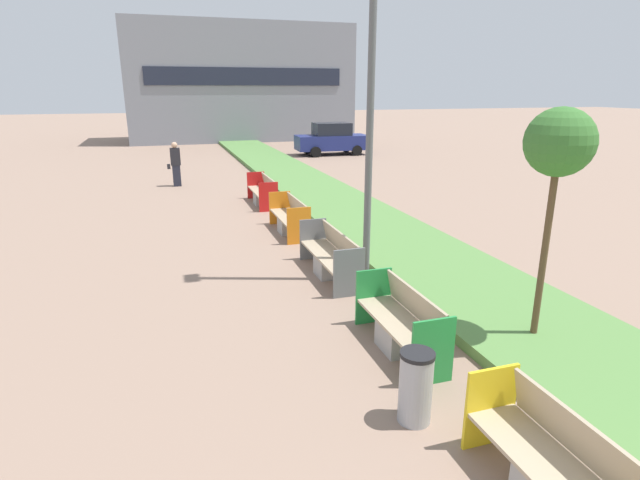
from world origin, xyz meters
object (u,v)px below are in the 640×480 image
object	(u,v)px
bench_red_frame	(263,194)
street_lamp_post	(372,39)
pedestrian_walking	(176,164)
bench_grey_frame	(331,259)
parked_car_distant	(332,139)
litter_bin	(416,387)
bench_yellow_frame	(560,479)
bench_orange_frame	(290,220)
sapling_tree_near	(559,146)
bench_green_frame	(401,327)

from	to	relation	value
bench_red_frame	street_lamp_post	size ratio (longest dim) A/B	0.26
pedestrian_walking	street_lamp_post	bearing A→B (deg)	-74.61
bench_grey_frame	parked_car_distant	distance (m)	20.16
litter_bin	street_lamp_post	xyz separation A→B (m)	(1.22, 4.40, 4.16)
bench_yellow_frame	bench_orange_frame	distance (m)	9.83
bench_orange_frame	sapling_tree_near	distance (m)	7.84
bench_green_frame	bench_grey_frame	size ratio (longest dim) A/B	0.84
bench_yellow_frame	pedestrian_walking	bearing A→B (deg)	98.44
street_lamp_post	bench_green_frame	bearing A→B (deg)	-102.26
bench_green_frame	parked_car_distant	size ratio (longest dim) A/B	0.46
sapling_tree_near	bench_grey_frame	bearing A→B (deg)	118.69
bench_red_frame	bench_yellow_frame	bearing A→B (deg)	-90.01
sapling_tree_near	parked_car_distant	xyz separation A→B (m)	(4.53, 22.76, -2.09)
bench_grey_frame	bench_orange_frame	bearing A→B (deg)	90.04
bench_red_frame	pedestrian_walking	world-z (taller)	pedestrian_walking
parked_car_distant	bench_grey_frame	bearing A→B (deg)	-105.95
street_lamp_post	pedestrian_walking	xyz separation A→B (m)	(-3.26, 11.84, -3.72)
bench_grey_frame	bench_orange_frame	xyz separation A→B (m)	(-0.00, 3.41, -0.01)
bench_green_frame	bench_red_frame	bearing A→B (deg)	89.98
bench_red_frame	street_lamp_post	bearing A→B (deg)	-85.35
bench_green_frame	bench_orange_frame	distance (m)	6.65
bench_red_frame	bench_grey_frame	bearing A→B (deg)	-89.99
sapling_tree_near	parked_car_distant	size ratio (longest dim) A/B	0.82
bench_yellow_frame	bench_grey_frame	bearing A→B (deg)	89.96
sapling_tree_near	street_lamp_post	bearing A→B (deg)	113.34
street_lamp_post	bench_red_frame	bearing A→B (deg)	94.65
bench_yellow_frame	litter_bin	bearing A→B (deg)	110.87
sapling_tree_near	bench_yellow_frame	bearing A→B (deg)	-126.62
bench_yellow_frame	sapling_tree_near	distance (m)	4.30
bench_yellow_frame	bench_grey_frame	size ratio (longest dim) A/B	0.86
pedestrian_walking	parked_car_distant	world-z (taller)	parked_car_distant
bench_orange_frame	pedestrian_walking	bearing A→B (deg)	108.28
bench_red_frame	pedestrian_walking	bearing A→B (deg)	121.45
bench_red_frame	litter_bin	distance (m)	11.92
bench_yellow_frame	bench_grey_frame	world-z (taller)	same
litter_bin	sapling_tree_near	world-z (taller)	sapling_tree_near
bench_green_frame	street_lamp_post	world-z (taller)	street_lamp_post
bench_grey_frame	litter_bin	distance (m)	4.86
street_lamp_post	pedestrian_walking	world-z (taller)	street_lamp_post
bench_orange_frame	litter_bin	size ratio (longest dim) A/B	2.38
street_lamp_post	sapling_tree_near	distance (m)	3.91
bench_orange_frame	sapling_tree_near	bearing A→B (deg)	-74.09
bench_orange_frame	litter_bin	world-z (taller)	bench_orange_frame
bench_grey_frame	litter_bin	bearing A→B (deg)	-97.26
street_lamp_post	parked_car_distant	world-z (taller)	street_lamp_post
bench_yellow_frame	parked_car_distant	xyz separation A→B (m)	(6.55, 25.48, 0.55)
litter_bin	sapling_tree_near	xyz separation A→B (m)	(2.63, 1.13, 2.56)
pedestrian_walking	bench_yellow_frame	bearing A→B (deg)	-81.56
bench_orange_frame	pedestrian_walking	distance (m)	8.45
street_lamp_post	parked_car_distant	distance (m)	20.70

